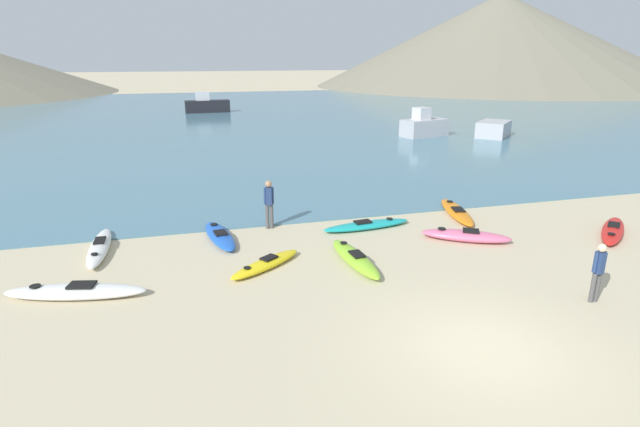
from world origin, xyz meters
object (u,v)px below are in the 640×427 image
(kayak_on_sand_1, at_px, (613,230))
(person_near_waterline, at_px, (269,201))
(kayak_on_sand_7, at_px, (266,264))
(kayak_on_sand_2, at_px, (466,236))
(person_near_foreground, at_px, (598,269))
(kayak_on_sand_5, at_px, (220,236))
(moored_boat_0, at_px, (493,129))
(kayak_on_sand_3, at_px, (355,258))
(kayak_on_sand_0, at_px, (76,291))
(kayak_on_sand_6, at_px, (367,225))
(moored_boat_2, at_px, (424,126))
(kayak_on_sand_8, at_px, (100,247))
(moored_boat_1, at_px, (207,105))
(kayak_on_sand_4, at_px, (457,212))

(kayak_on_sand_1, xyz_separation_m, person_near_waterline, (-11.31, 3.85, 0.86))
(kayak_on_sand_7, bearing_deg, kayak_on_sand_1, -1.96)
(kayak_on_sand_2, distance_m, person_near_foreground, 4.80)
(kayak_on_sand_5, relative_size, moored_boat_0, 0.86)
(kayak_on_sand_2, xyz_separation_m, kayak_on_sand_3, (-4.21, -0.81, -0.00))
(kayak_on_sand_0, distance_m, kayak_on_sand_6, 9.54)
(person_near_foreground, distance_m, person_near_waterline, 10.32)
(kayak_on_sand_0, bearing_deg, kayak_on_sand_7, 6.01)
(kayak_on_sand_6, relative_size, moored_boat_2, 0.87)
(kayak_on_sand_1, bearing_deg, kayak_on_sand_8, 169.64)
(kayak_on_sand_0, relative_size, moored_boat_1, 0.78)
(kayak_on_sand_3, bearing_deg, person_near_foreground, -37.93)
(kayak_on_sand_3, xyz_separation_m, person_near_foreground, (4.98, -3.88, 0.72))
(moored_boat_2, bearing_deg, moored_boat_1, 124.57)
(kayak_on_sand_3, bearing_deg, kayak_on_sand_7, 171.28)
(kayak_on_sand_6, bearing_deg, moored_boat_2, 57.94)
(person_near_waterline, bearing_deg, kayak_on_sand_8, -172.14)
(kayak_on_sand_6, relative_size, person_near_waterline, 1.92)
(kayak_on_sand_1, bearing_deg, kayak_on_sand_6, 160.20)
(moored_boat_2, bearing_deg, kayak_on_sand_0, -133.84)
(kayak_on_sand_4, relative_size, kayak_on_sand_7, 1.41)
(kayak_on_sand_8, bearing_deg, kayak_on_sand_3, -22.44)
(kayak_on_sand_6, bearing_deg, kayak_on_sand_2, -36.71)
(person_near_foreground, relative_size, person_near_waterline, 0.89)
(person_near_foreground, bearing_deg, moored_boat_2, 72.23)
(kayak_on_sand_1, relative_size, kayak_on_sand_4, 0.82)
(kayak_on_sand_2, xyz_separation_m, person_near_foreground, (0.77, -4.69, 0.71))
(kayak_on_sand_6, xyz_separation_m, person_near_waterline, (-3.33, 0.98, 0.88))
(person_near_foreground, bearing_deg, moored_boat_0, 61.15)
(kayak_on_sand_2, height_order, person_near_foreground, person_near_foreground)
(kayak_on_sand_2, xyz_separation_m, moored_boat_1, (-5.90, 42.03, 0.64))
(moored_boat_1, distance_m, moored_boat_2, 26.03)
(kayak_on_sand_4, relative_size, moored_boat_2, 0.92)
(person_near_foreground, xyz_separation_m, moored_boat_2, (8.10, 25.28, -0.07))
(kayak_on_sand_2, bearing_deg, kayak_on_sand_8, 169.01)
(person_near_foreground, bearing_deg, kayak_on_sand_4, 86.66)
(kayak_on_sand_2, height_order, kayak_on_sand_6, kayak_on_sand_2)
(kayak_on_sand_0, distance_m, kayak_on_sand_4, 13.48)
(kayak_on_sand_6, relative_size, moored_boat_1, 0.71)
(person_near_foreground, xyz_separation_m, moored_boat_0, (13.02, 23.62, -0.25))
(kayak_on_sand_5, distance_m, person_near_foreground, 11.19)
(kayak_on_sand_5, height_order, kayak_on_sand_6, kayak_on_sand_5)
(kayak_on_sand_1, height_order, person_near_waterline, person_near_waterline)
(kayak_on_sand_3, height_order, person_near_foreground, person_near_foreground)
(moored_boat_1, relative_size, moored_boat_2, 1.22)
(kayak_on_sand_1, relative_size, moored_boat_0, 0.81)
(kayak_on_sand_2, height_order, kayak_on_sand_3, kayak_on_sand_2)
(kayak_on_sand_5, height_order, person_near_foreground, person_near_foreground)
(kayak_on_sand_8, xyz_separation_m, person_near_foreground, (12.41, -6.95, 0.74))
(person_near_waterline, xyz_separation_m, moored_boat_2, (14.95, 17.57, -0.19))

